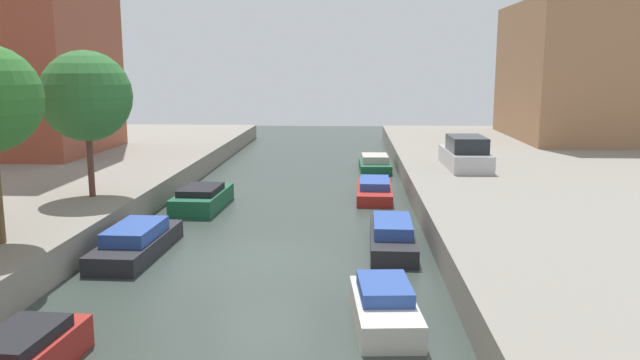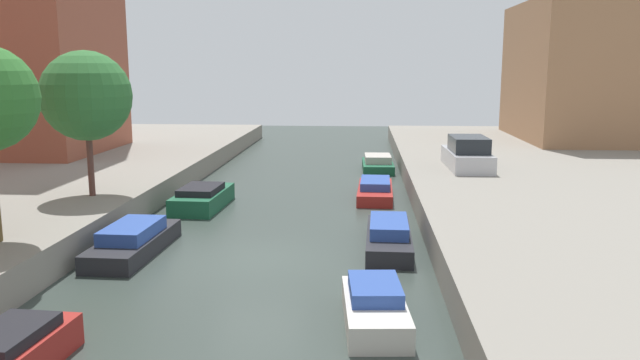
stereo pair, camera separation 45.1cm
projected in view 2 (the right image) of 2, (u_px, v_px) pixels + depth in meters
ground_plane at (259, 259)px, 18.45m from camera, size 84.00×84.00×0.00m
low_block_right at (602, 71)px, 39.60m from camera, size 10.00×11.57×8.54m
street_tree_3 at (86, 96)px, 21.95m from camera, size 3.15×3.15×5.12m
parked_car at (467, 155)px, 28.52m from camera, size 1.80×4.50×1.47m
moored_boat_left_2 at (5, 359)px, 11.29m from camera, size 1.50×3.36×0.88m
moored_boat_left_3 at (134, 241)px, 18.94m from camera, size 1.62×4.51×0.92m
moored_boat_left_4 at (203, 198)px, 25.05m from camera, size 1.79×3.96×0.92m
moored_boat_right_2 at (375, 307)px, 13.74m from camera, size 1.53×3.20×0.89m
moored_boat_right_3 at (389, 236)px, 19.47m from camera, size 1.46×4.39×0.90m
moored_boat_right_4 at (375, 190)px, 27.00m from camera, size 1.57×4.32×0.81m
moored_boat_right_5 at (378, 164)px, 34.01m from camera, size 1.70×3.63×0.87m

